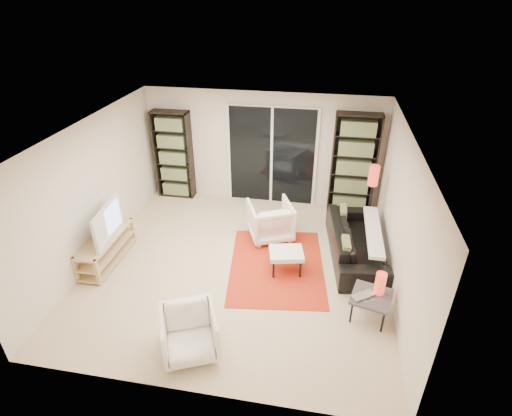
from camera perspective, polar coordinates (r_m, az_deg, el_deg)
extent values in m
plane|color=beige|center=(7.00, -2.48, -8.16)|extent=(5.00, 5.00, 0.00)
cube|color=beige|center=(8.56, 0.98, 8.51)|extent=(5.00, 0.02, 2.40)
cube|color=beige|center=(4.41, -10.06, -15.35)|extent=(5.00, 0.02, 2.40)
cube|color=beige|center=(7.26, -22.35, 2.13)|extent=(0.02, 5.00, 2.40)
cube|color=beige|center=(6.32, 19.99, -1.54)|extent=(0.02, 5.00, 2.40)
cube|color=white|center=(5.84, -2.99, 10.78)|extent=(5.00, 5.00, 0.02)
cube|color=white|center=(8.56, 2.27, 7.41)|extent=(1.92, 0.06, 2.16)
cube|color=black|center=(8.53, 2.23, 7.32)|extent=(1.80, 0.02, 2.10)
cube|color=white|center=(8.52, 2.23, 7.30)|extent=(0.05, 0.02, 2.10)
cube|color=black|center=(9.00, -11.66, 7.43)|extent=(0.80, 0.30, 1.95)
cube|color=#AE9719|center=(8.98, -11.70, 7.39)|extent=(0.70, 0.22, 1.85)
cube|color=black|center=(8.40, 13.76, 6.10)|extent=(0.90, 0.30, 2.10)
cube|color=#AE9719|center=(8.38, 13.77, 6.04)|extent=(0.80, 0.22, 2.00)
cube|color=tan|center=(7.30, -20.86, -3.98)|extent=(0.44, 1.36, 0.04)
cube|color=tan|center=(7.42, -20.55, -5.47)|extent=(0.44, 1.36, 0.03)
cube|color=tan|center=(7.53, -20.30, -6.65)|extent=(0.44, 1.36, 0.04)
cube|color=tan|center=(7.09, -24.33, -8.13)|extent=(0.05, 0.05, 0.50)
cube|color=tan|center=(7.96, -19.57, -2.72)|extent=(0.05, 0.05, 0.50)
cube|color=tan|center=(6.90, -21.69, -8.63)|extent=(0.05, 0.05, 0.50)
cube|color=tan|center=(7.79, -17.14, -3.02)|extent=(0.05, 0.05, 0.50)
imported|color=black|center=(7.13, -21.18, -1.85)|extent=(0.24, 1.05, 0.60)
cube|color=red|center=(6.98, 2.98, -8.21)|extent=(1.85, 2.33, 0.01)
imported|color=black|center=(7.25, 14.03, -4.67)|extent=(1.07, 2.18, 0.61)
imported|color=white|center=(7.54, 2.05, -1.76)|extent=(1.02, 1.03, 0.72)
imported|color=white|center=(5.48, -9.49, -17.19)|extent=(0.93, 0.94, 0.65)
cube|color=white|center=(6.68, 4.35, -6.48)|extent=(0.64, 0.56, 0.08)
cylinder|color=black|center=(6.63, 2.52, -8.85)|extent=(0.04, 0.04, 0.32)
cylinder|color=black|center=(6.92, 2.29, -6.98)|extent=(0.04, 0.04, 0.32)
cylinder|color=black|center=(6.68, 6.35, -8.72)|extent=(0.04, 0.04, 0.32)
cylinder|color=black|center=(6.96, 5.95, -6.88)|extent=(0.04, 0.04, 0.32)
cube|color=#414145|center=(6.04, 16.21, -12.07)|extent=(0.67, 0.67, 0.04)
cylinder|color=black|center=(6.02, 13.46, -14.25)|extent=(0.03, 0.03, 0.38)
cylinder|color=black|center=(6.35, 14.36, -11.68)|extent=(0.03, 0.03, 0.38)
cylinder|color=black|center=(6.00, 17.67, -15.20)|extent=(0.03, 0.03, 0.38)
cylinder|color=black|center=(6.33, 18.31, -12.56)|extent=(0.03, 0.03, 0.38)
imported|color=silver|center=(5.95, 15.35, -12.25)|extent=(0.41, 0.38, 0.03)
cylinder|color=red|center=(6.00, 17.32, -10.24)|extent=(0.15, 0.15, 0.34)
cylinder|color=black|center=(8.15, 15.28, -3.13)|extent=(0.21, 0.21, 0.03)
cylinder|color=black|center=(7.90, 15.77, -0.01)|extent=(0.03, 0.03, 1.05)
cylinder|color=red|center=(7.59, 16.46, 4.47)|extent=(0.19, 0.19, 0.38)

